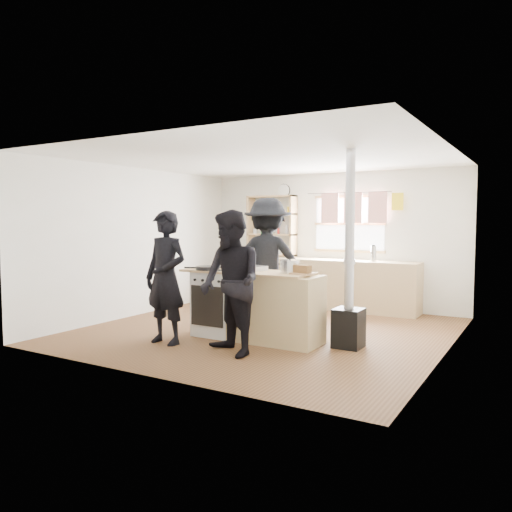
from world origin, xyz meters
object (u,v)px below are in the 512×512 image
(cooking_island, at_px, (256,305))
(flue_heater, at_px, (349,297))
(person_near_left, at_px, (166,278))
(skillet_greens, at_px, (208,268))
(thermos, at_px, (373,254))
(roast_tray, at_px, (253,268))
(person_far, at_px, (267,261))
(stockpot_counter, at_px, (290,266))
(bread_board, at_px, (302,270))
(person_near_right, at_px, (231,283))
(stockpot_stove, at_px, (239,263))

(cooking_island, relative_size, flue_heater, 0.79)
(person_near_left, bearing_deg, skillet_greens, 72.34)
(thermos, relative_size, person_near_left, 0.16)
(roast_tray, distance_m, flue_heater, 1.37)
(person_far, bearing_deg, person_near_left, 51.82)
(person_near_left, bearing_deg, cooking_island, 42.86)
(cooking_island, distance_m, person_far, 1.17)
(roast_tray, distance_m, stockpot_counter, 0.59)
(cooking_island, distance_m, roast_tray, 0.51)
(bread_board, bearing_deg, person_near_right, -125.26)
(flue_heater, relative_size, person_far, 1.28)
(cooking_island, height_order, stockpot_counter, stockpot_counter)
(cooking_island, distance_m, stockpot_counter, 0.74)
(roast_tray, xyz_separation_m, flue_heater, (1.32, 0.16, -0.32))
(skillet_greens, xyz_separation_m, person_far, (0.31, 1.14, 0.02))
(stockpot_counter, xyz_separation_m, flue_heater, (0.74, 0.20, -0.37))
(cooking_island, relative_size, stockpot_stove, 8.80)
(skillet_greens, relative_size, bread_board, 1.30)
(cooking_island, height_order, skillet_greens, skillet_greens)
(roast_tray, relative_size, stockpot_counter, 1.42)
(roast_tray, height_order, person_near_right, person_near_right)
(roast_tray, xyz_separation_m, person_near_right, (0.23, -0.90, -0.09))
(person_near_left, height_order, person_far, person_far)
(stockpot_counter, xyz_separation_m, bread_board, (0.21, -0.06, -0.04))
(stockpot_counter, distance_m, bread_board, 0.22)
(person_near_right, relative_size, person_far, 0.89)
(stockpot_counter, distance_m, person_near_right, 0.94)
(thermos, height_order, roast_tray, thermos)
(cooking_island, height_order, roast_tray, roast_tray)
(stockpot_stove, xyz_separation_m, stockpot_counter, (0.86, -0.11, 0.01))
(cooking_island, xyz_separation_m, skillet_greens, (-0.68, -0.16, 0.49))
(thermos, bearing_deg, bread_board, -91.11)
(skillet_greens, height_order, stockpot_stove, stockpot_stove)
(thermos, height_order, person_near_left, person_near_left)
(person_near_right, bearing_deg, skillet_greens, 167.59)
(bread_board, bearing_deg, thermos, 88.89)
(stockpot_stove, relative_size, flue_heater, 0.09)
(stockpot_counter, bearing_deg, roast_tray, 175.81)
(thermos, height_order, person_near_right, person_near_right)
(thermos, relative_size, skillet_greens, 0.66)
(bread_board, relative_size, flue_heater, 0.13)
(skillet_greens, xyz_separation_m, stockpot_stove, (0.32, 0.30, 0.05))
(bread_board, height_order, person_near_left, person_near_left)
(cooking_island, xyz_separation_m, person_near_left, (-0.91, -0.78, 0.40))
(cooking_island, bearing_deg, person_near_left, -139.35)
(cooking_island, height_order, person_far, person_far)
(cooking_island, relative_size, person_near_right, 1.13)
(stockpot_stove, bearing_deg, person_near_right, -62.38)
(skillet_greens, relative_size, person_far, 0.21)
(skillet_greens, distance_m, stockpot_counter, 1.19)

